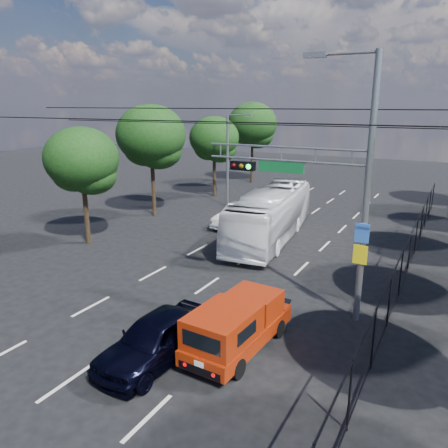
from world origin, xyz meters
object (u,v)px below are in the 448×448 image
Objects in this scene: navy_hatchback at (156,338)px; white_van at (239,215)px; signal_mast at (333,178)px; white_bus at (271,215)px; red_pickup at (238,324)px.

navy_hatchback is 15.92m from white_van.
white_van is at bearing 132.03° from signal_mast.
white_bus is (-5.53, 7.75, -3.75)m from signal_mast.
white_bus reaches higher than red_pickup.
red_pickup is 12.38m from white_bus.
signal_mast is 6.14m from red_pickup.
white_bus is at bearing 107.93° from red_pickup.
red_pickup is 1.09× the size of white_van.
navy_hatchback is at bearing -122.66° from signal_mast.
navy_hatchback is (-1.97, -1.73, -0.17)m from red_pickup.
white_bus is (-1.84, 13.50, 0.73)m from navy_hatchback.
white_bus reaches higher than white_van.
red_pickup is 0.45× the size of white_bus.
signal_mast reaches higher than navy_hatchback.
white_bus is at bearing 125.49° from signal_mast.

